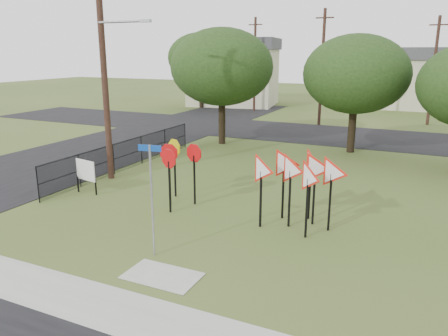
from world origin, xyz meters
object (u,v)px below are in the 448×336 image
at_px(yield_sign_cluster, 300,173).
at_px(info_board, 86,171).
at_px(stop_sign_cluster, 177,159).
at_px(street_name_sign, 152,194).

distance_m(yield_sign_cluster, info_board, 9.08).
relative_size(stop_sign_cluster, info_board, 1.68).
xyz_separation_m(street_name_sign, info_board, (-5.82, 3.65, -0.91)).
height_order(street_name_sign, stop_sign_cluster, street_name_sign).
height_order(street_name_sign, info_board, street_name_sign).
bearing_deg(street_name_sign, info_board, 147.88).
relative_size(street_name_sign, info_board, 2.29).
bearing_deg(yield_sign_cluster, info_board, -178.02).
bearing_deg(yield_sign_cluster, street_name_sign, -128.95).
bearing_deg(info_board, stop_sign_cluster, 6.64).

